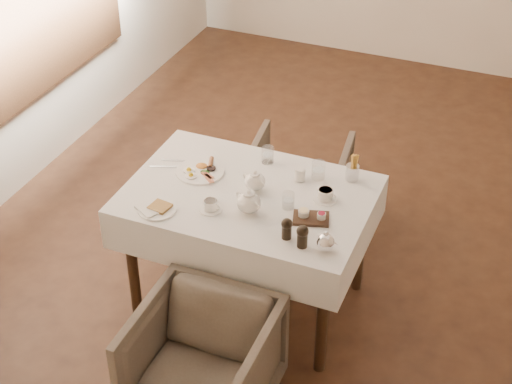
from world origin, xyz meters
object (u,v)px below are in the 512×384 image
object	(u,v)px
table	(248,211)
breakfast_plate	(201,170)
armchair_near	(203,364)
teapot_centre	(255,180)
armchair_far	(299,183)

from	to	relation	value
table	breakfast_plate	distance (m)	0.35
armchair_near	teapot_centre	size ratio (longest dim) A/B	4.34
breakfast_plate	teapot_centre	world-z (taller)	teapot_centre
breakfast_plate	armchair_far	bearing A→B (deg)	73.73
armchair_near	teapot_centre	distance (m)	0.98
teapot_centre	table	bearing A→B (deg)	-96.74
teapot_centre	armchair_far	bearing A→B (deg)	111.28
breakfast_plate	teapot_centre	xyz separation A→B (m)	(0.34, -0.04, 0.05)
table	armchair_far	distance (m)	0.91
armchair_near	breakfast_plate	world-z (taller)	breakfast_plate
armchair_far	teapot_centre	world-z (taller)	teapot_centre
armchair_far	teapot_centre	bearing A→B (deg)	84.80
breakfast_plate	teapot_centre	size ratio (longest dim) A/B	1.76
armchair_near	breakfast_plate	size ratio (longest dim) A/B	2.47
table	teapot_centre	xyz separation A→B (m)	(0.02, 0.04, 0.18)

